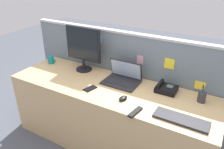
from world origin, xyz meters
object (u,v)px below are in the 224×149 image
Objects in this scene: laptop at (123,77)px; desk_phone at (166,88)px; pen_cup at (202,97)px; tv_remote at (135,112)px; computer_mouse_right_hand at (123,98)px; keyboard_main at (181,119)px; coffee_mug at (51,60)px; desktop_monitor at (83,47)px; cell_phone_black_slab at (90,89)px.

desk_phone is at bearing 3.84° from laptop.
laptop is at bearing -179.29° from pen_cup.
tv_remote is (0.35, -0.45, -0.04)m from laptop.
tv_remote is (0.19, -0.13, -0.01)m from computer_mouse_right_hand.
laptop reaches higher than keyboard_main.
keyboard_main is 0.38m from pen_cup.
computer_mouse_right_hand is at bearing -14.48° from coffee_mug.
desktop_monitor reaches higher than pen_cup.
pen_cup is at bearing 0.71° from laptop.
pen_cup reaches higher than desk_phone.
desktop_monitor is at bearing 160.56° from tv_remote.
keyboard_main is at bearing -11.34° from coffee_mug.
laptop is at bearing 137.53° from tv_remote.
pen_cup is at bearing -3.55° from desk_phone.
computer_mouse_right_hand is at bearing -27.07° from desktop_monitor.
coffee_mug reaches higher than cell_phone_black_slab.
laptop is at bearing -4.52° from desktop_monitor.
coffee_mug is (-1.38, 0.44, 0.04)m from tv_remote.
tv_remote is (-0.11, -0.48, -0.02)m from desk_phone.
desktop_monitor is 1.35m from keyboard_main.
pen_cup is at bearing 76.94° from keyboard_main.
desk_phone is at bearing -0.65° from desktop_monitor.
laptop reaches higher than pen_cup.
computer_mouse_right_hand is 1.23m from coffee_mug.
coffee_mug is (-1.74, 0.35, 0.04)m from keyboard_main.
desk_phone is 1.71× the size of coffee_mug.
laptop is at bearing 130.65° from computer_mouse_right_hand.
desktop_monitor is at bearing 146.76° from cell_phone_black_slab.
computer_mouse_right_hand is (0.17, -0.32, -0.03)m from laptop.
desk_phone is at bearing 62.51° from computer_mouse_right_hand.
coffee_mug is (-1.84, -0.02, -0.00)m from pen_cup.
computer_mouse_right_hand is 0.73× the size of cell_phone_black_slab.
cell_phone_black_slab is (-0.38, 0.01, -0.01)m from computer_mouse_right_hand.
computer_mouse_right_hand is at bearing 176.28° from keyboard_main.
keyboard_main is 2.47× the size of pen_cup.
computer_mouse_right_hand is at bearing 11.92° from cell_phone_black_slab.
coffee_mug is at bearing 169.26° from keyboard_main.
pen_cup is at bearing 54.91° from tv_remote.
desktop_monitor is 1.17× the size of keyboard_main.
desk_phone is 0.46m from computer_mouse_right_hand.
desktop_monitor is 3.79× the size of cell_phone_black_slab.
computer_mouse_right_hand is at bearing -130.38° from desk_phone.
desktop_monitor is at bearing 162.84° from keyboard_main.
keyboard_main is at bearing -17.76° from desktop_monitor.
coffee_mug is at bearing -173.62° from desktop_monitor.
laptop is 1.84× the size of desk_phone.
laptop is at bearing 153.97° from keyboard_main.
pen_cup reaches higher than computer_mouse_right_hand.
desk_phone is 1.19× the size of tv_remote.
computer_mouse_right_hand reaches higher than tv_remote.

